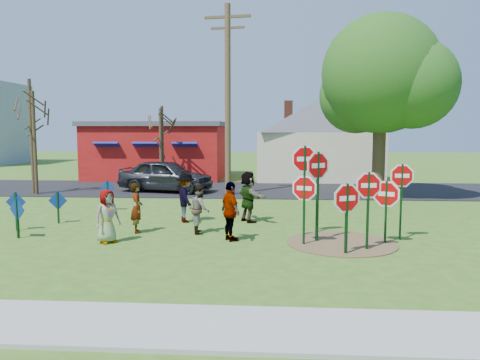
# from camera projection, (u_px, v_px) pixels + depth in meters

# --- Properties ---
(ground) EXTENTS (120.00, 120.00, 0.00)m
(ground) POSITION_uv_depth(u_px,v_px,m) (195.00, 234.00, 15.01)
(ground) COLOR #3D611B
(ground) RESTS_ON ground
(sidewalk) EXTENTS (22.00, 1.80, 0.08)m
(sidewalk) POSITION_uv_depth(u_px,v_px,m) (125.00, 325.00, 7.87)
(sidewalk) COLOR #9E9E99
(sidewalk) RESTS_ON ground
(road) EXTENTS (120.00, 7.50, 0.04)m
(road) POSITION_uv_depth(u_px,v_px,m) (229.00, 189.00, 26.42)
(road) COLOR black
(road) RESTS_ON ground
(dirt_patch) EXTENTS (3.20, 3.20, 0.03)m
(dirt_patch) POSITION_uv_depth(u_px,v_px,m) (342.00, 243.00, 13.71)
(dirt_patch) COLOR brown
(dirt_patch) RESTS_ON ground
(red_building) EXTENTS (9.40, 7.69, 3.90)m
(red_building) POSITION_uv_depth(u_px,v_px,m) (160.00, 150.00, 33.04)
(red_building) COLOR maroon
(red_building) RESTS_ON ground
(cream_house) EXTENTS (9.40, 9.40, 6.50)m
(cream_house) POSITION_uv_depth(u_px,v_px,m) (317.00, 136.00, 32.19)
(cream_house) COLOR beige
(cream_house) RESTS_ON ground
(stop_sign_a) EXTENTS (0.94, 0.34, 2.15)m
(stop_sign_a) POSITION_uv_depth(u_px,v_px,m) (304.00, 194.00, 13.41)
(stop_sign_a) COLOR #0E3313
(stop_sign_a) RESTS_ON ground
(stop_sign_b) EXTENTS (1.13, 0.20, 2.99)m
(stop_sign_b) POSITION_uv_depth(u_px,v_px,m) (305.00, 167.00, 14.61)
(stop_sign_b) COLOR #0E3313
(stop_sign_b) RESTS_ON ground
(stop_sign_c) EXTENTS (0.99, 0.21, 2.31)m
(stop_sign_c) POSITION_uv_depth(u_px,v_px,m) (368.00, 193.00, 12.82)
(stop_sign_c) COLOR #0E3313
(stop_sign_c) RESTS_ON ground
(stop_sign_d) EXTENTS (0.96, 0.07, 2.43)m
(stop_sign_d) POSITION_uv_depth(u_px,v_px,m) (402.00, 182.00, 14.05)
(stop_sign_d) COLOR #0E3313
(stop_sign_d) RESTS_ON ground
(stop_sign_e) EXTENTS (1.00, 0.45, 2.06)m
(stop_sign_e) POSITION_uv_depth(u_px,v_px,m) (347.00, 203.00, 12.40)
(stop_sign_e) COLOR #0E3313
(stop_sign_e) RESTS_ON ground
(stop_sign_f) EXTENTS (0.96, 0.44, 1.99)m
(stop_sign_f) POSITION_uv_depth(u_px,v_px,m) (386.00, 198.00, 13.60)
(stop_sign_f) COLOR #0E3313
(stop_sign_f) RESTS_ON ground
(stop_sign_g) EXTENTS (0.92, 0.66, 2.84)m
(stop_sign_g) POSITION_uv_depth(u_px,v_px,m) (318.00, 175.00, 13.74)
(stop_sign_g) COLOR #0E3313
(stop_sign_g) RESTS_ON ground
(blue_diamond_a) EXTENTS (0.65, 0.34, 1.25)m
(blue_diamond_a) POSITION_uv_depth(u_px,v_px,m) (17.00, 214.00, 14.34)
(blue_diamond_a) COLOR #0E3313
(blue_diamond_a) RESTS_ON ground
(blue_diamond_b) EXTENTS (0.68, 0.06, 1.30)m
(blue_diamond_b) POSITION_uv_depth(u_px,v_px,m) (16.00, 207.00, 15.42)
(blue_diamond_b) COLOR #0E3313
(blue_diamond_b) RESTS_ON ground
(blue_diamond_c) EXTENTS (0.68, 0.07, 1.16)m
(blue_diamond_c) POSITION_uv_depth(u_px,v_px,m) (58.00, 204.00, 16.65)
(blue_diamond_c) COLOR #0E3313
(blue_diamond_c) RESTS_ON ground
(blue_diamond_d) EXTENTS (0.65, 0.19, 1.29)m
(blue_diamond_d) POSITION_uv_depth(u_px,v_px,m) (108.00, 192.00, 19.29)
(blue_diamond_d) COLOR #0E3313
(blue_diamond_d) RESTS_ON ground
(person_a) EXTENTS (0.89, 0.92, 1.59)m
(person_a) POSITION_uv_depth(u_px,v_px,m) (107.00, 216.00, 13.75)
(person_a) COLOR #415391
(person_a) RESTS_ON ground
(person_b) EXTENTS (0.57, 0.69, 1.63)m
(person_b) POSITION_uv_depth(u_px,v_px,m) (137.00, 208.00, 15.13)
(person_b) COLOR #217A61
(person_b) RESTS_ON ground
(person_c) EXTENTS (0.74, 0.87, 1.57)m
(person_c) POSITION_uv_depth(u_px,v_px,m) (200.00, 209.00, 15.09)
(person_c) COLOR brown
(person_c) RESTS_ON ground
(person_d) EXTENTS (1.07, 1.32, 1.78)m
(person_d) POSITION_uv_depth(u_px,v_px,m) (186.00, 198.00, 16.86)
(person_d) COLOR #36363B
(person_d) RESTS_ON ground
(person_e) EXTENTS (0.92, 1.12, 1.79)m
(person_e) POSITION_uv_depth(u_px,v_px,m) (230.00, 211.00, 13.98)
(person_e) COLOR #4B335D
(person_e) RESTS_ON ground
(person_f) EXTENTS (1.37, 1.74, 1.85)m
(person_f) POSITION_uv_depth(u_px,v_px,m) (248.00, 197.00, 16.91)
(person_f) COLOR #1E4B31
(person_f) RESTS_ON ground
(suv) EXTENTS (5.40, 3.11, 1.73)m
(suv) POSITION_uv_depth(u_px,v_px,m) (166.00, 176.00, 25.12)
(suv) COLOR #2F2F34
(suv) RESTS_ON road
(utility_pole) EXTENTS (2.33, 0.40, 9.53)m
(utility_pole) POSITION_uv_depth(u_px,v_px,m) (228.00, 96.00, 23.44)
(utility_pole) COLOR #4C3823
(utility_pole) RESTS_ON ground
(leafy_tree) EXTENTS (6.22, 5.68, 8.84)m
(leafy_tree) POSITION_uv_depth(u_px,v_px,m) (384.00, 81.00, 22.32)
(leafy_tree) COLOR #382819
(leafy_tree) RESTS_ON ground
(bare_tree_west) EXTENTS (1.80, 1.80, 5.94)m
(bare_tree_west) POSITION_uv_depth(u_px,v_px,m) (31.00, 120.00, 24.03)
(bare_tree_west) COLOR #382819
(bare_tree_west) RESTS_ON ground
(bare_tree_east) EXTENTS (1.80, 1.80, 4.77)m
(bare_tree_east) POSITION_uv_depth(u_px,v_px,m) (162.00, 134.00, 27.82)
(bare_tree_east) COLOR #382819
(bare_tree_east) RESTS_ON ground
(bare_tree_mid) EXTENTS (1.80, 1.80, 5.31)m
(bare_tree_mid) POSITION_uv_depth(u_px,v_px,m) (34.00, 128.00, 23.86)
(bare_tree_mid) COLOR #382819
(bare_tree_mid) RESTS_ON ground
(bare_tree_extra) EXTENTS (1.80, 1.80, 4.62)m
(bare_tree_extra) POSITION_uv_depth(u_px,v_px,m) (161.00, 136.00, 27.71)
(bare_tree_extra) COLOR #382819
(bare_tree_extra) RESTS_ON ground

